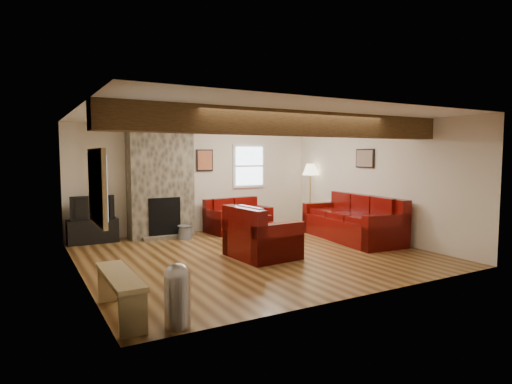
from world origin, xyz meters
TOP-DOWN VIEW (x-y plane):
  - room at (0.00, 0.00)m, footprint 8.00×8.00m
  - oak_beam at (0.00, -1.25)m, footprint 6.00×0.36m
  - chimney_breast at (-1.00, 2.49)m, footprint 1.40×0.67m
  - back_window at (1.35, 2.71)m, footprint 0.90×0.08m
  - hatch_window at (-2.96, -1.50)m, footprint 0.08×1.00m
  - ceiling_dome at (0.90, 0.90)m, footprint 0.40×0.40m
  - artwork_back at (0.15, 2.71)m, footprint 0.42×0.06m
  - artwork_right at (2.96, 0.30)m, footprint 0.06×0.55m
  - sofa_three at (2.48, 0.16)m, footprint 1.28×2.55m
  - loveseat at (0.80, 2.23)m, footprint 1.56×1.01m
  - armchair_red at (-0.00, -0.28)m, footprint 1.09×1.21m
  - coffee_table at (0.19, 0.86)m, footprint 0.79×0.79m
  - tv_cabinet at (-2.45, 2.53)m, footprint 0.99×0.40m
  - television at (-2.45, 2.53)m, footprint 0.86×0.11m
  - floor_lamp at (2.80, 2.08)m, footprint 0.41×0.41m
  - pine_bench at (-2.83, -1.95)m, footprint 0.31×1.31m
  - pedal_bin at (-2.36, -2.55)m, footprint 0.33×0.33m
  - coal_bucket at (-0.63, 2.00)m, footprint 0.32×0.32m

SIDE VIEW (x-z plane):
  - coal_bucket at x=-0.63m, z-range 0.00..0.31m
  - coffee_table at x=0.19m, z-range -0.01..0.40m
  - pine_bench at x=-2.83m, z-range 0.00..0.49m
  - tv_cabinet at x=-2.45m, z-range 0.00..0.50m
  - pedal_bin at x=-2.36m, z-range 0.00..0.69m
  - loveseat at x=0.80m, z-range 0.00..0.78m
  - armchair_red at x=0.00m, z-range 0.00..0.92m
  - sofa_three at x=2.48m, z-range 0.00..0.95m
  - television at x=-2.45m, z-range 0.50..0.99m
  - chimney_breast at x=-1.00m, z-range -0.03..2.47m
  - room at x=0.00m, z-range -2.75..5.25m
  - floor_lamp at x=2.80m, z-range 0.57..2.17m
  - hatch_window at x=-2.96m, z-range 1.00..1.90m
  - back_window at x=1.35m, z-range 1.00..2.10m
  - artwork_back at x=0.15m, z-range 1.44..1.96m
  - artwork_right at x=2.96m, z-range 1.54..1.96m
  - oak_beam at x=0.00m, z-range 2.12..2.50m
  - ceiling_dome at x=0.90m, z-range 2.35..2.53m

